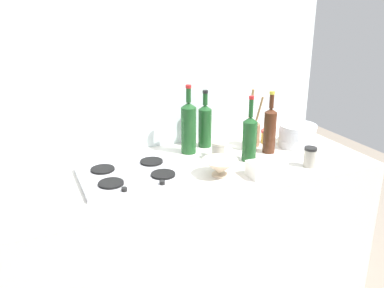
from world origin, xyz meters
TOP-DOWN VIEW (x-y plane):
  - counter_block at (0.00, 0.00)m, footprint 1.80×0.70m
  - backsplash_panel at (0.00, 0.38)m, footprint 1.90×0.06m
  - stovetop_hob at (-0.30, -0.01)m, footprint 0.48×0.37m
  - plate_stack at (0.66, 0.05)m, footprint 0.21×0.21m
  - wine_bottle_leftmost at (0.06, 0.19)m, footprint 0.08×0.08m
  - wine_bottle_mid_left at (0.18, 0.25)m, footprint 0.07×0.07m
  - wine_bottle_mid_right at (0.46, 0.03)m, footprint 0.07×0.07m
  - wine_bottle_rightmost at (0.30, -0.03)m, footprint 0.07×0.07m
  - mixing_bowl at (0.08, -0.15)m, footprint 0.17×0.17m
  - butter_dish at (0.28, -0.23)m, footprint 0.17×0.12m
  - utensil_crock at (0.43, 0.15)m, footprint 0.08×0.09m
  - condiment_jar_front at (0.53, -0.22)m, footprint 0.06×0.06m
  - condiment_jar_rear at (0.53, 0.16)m, footprint 0.07×0.07m
  - condiment_jar_spare at (0.17, 0.04)m, footprint 0.07×0.07m

SIDE VIEW (x-z plane):
  - counter_block at x=0.00m, z-range 0.00..0.90m
  - stovetop_hob at x=-0.30m, z-range 0.89..0.93m
  - butter_dish at x=0.28m, z-range 0.90..0.97m
  - condiment_jar_rear at x=0.53m, z-range 0.90..0.97m
  - mixing_bowl at x=0.08m, z-range 0.90..0.98m
  - condiment_jar_spare at x=0.17m, z-range 0.90..0.99m
  - condiment_jar_front at x=0.53m, z-range 0.90..1.00m
  - plate_stack at x=0.66m, z-range 0.90..1.02m
  - utensil_crock at x=0.43m, z-range 0.81..1.13m
  - wine_bottle_rightmost at x=0.30m, z-range 0.85..1.19m
  - wine_bottle_mid_left at x=0.18m, z-range 0.87..1.18m
  - wine_bottle_mid_right at x=0.46m, z-range 0.86..1.20m
  - wine_bottle_leftmost at x=0.06m, z-range 0.86..1.23m
  - backsplash_panel at x=0.00m, z-range 0.00..2.18m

